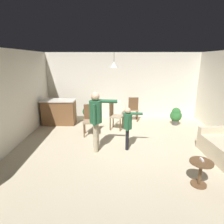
# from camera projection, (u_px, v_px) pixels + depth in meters

# --- Properties ---
(ground) EXTENTS (7.68, 7.68, 0.00)m
(ground) POSITION_uv_depth(u_px,v_px,m) (126.00, 149.00, 5.23)
(ground) COLOR beige
(wall_back) EXTENTS (6.40, 0.10, 2.70)m
(wall_back) POSITION_uv_depth(u_px,v_px,m) (122.00, 86.00, 7.95)
(wall_back) COLOR silver
(wall_back) RESTS_ON ground
(wall_left) EXTENTS (0.10, 6.40, 2.70)m
(wall_left) POSITION_uv_depth(u_px,v_px,m) (5.00, 102.00, 4.90)
(wall_left) COLOR silver
(wall_left) RESTS_ON ground
(kitchen_counter) EXTENTS (1.26, 0.66, 0.95)m
(kitchen_counter) POSITION_uv_depth(u_px,v_px,m) (59.00, 112.00, 7.22)
(kitchen_counter) COLOR brown
(kitchen_counter) RESTS_ON ground
(side_table_by_couch) EXTENTS (0.44, 0.44, 0.52)m
(side_table_by_couch) POSITION_uv_depth(u_px,v_px,m) (200.00, 170.00, 3.67)
(side_table_by_couch) COLOR brown
(side_table_by_couch) RESTS_ON ground
(person_adult) EXTENTS (0.82, 0.47, 1.62)m
(person_adult) POSITION_uv_depth(u_px,v_px,m) (96.00, 115.00, 4.90)
(person_adult) COLOR tan
(person_adult) RESTS_ON ground
(person_child) EXTENTS (0.63, 0.34, 1.19)m
(person_child) POSITION_uv_depth(u_px,v_px,m) (128.00, 124.00, 5.09)
(person_child) COLOR black
(person_child) RESTS_ON ground
(dining_chair_by_counter) EXTENTS (0.42, 0.42, 1.00)m
(dining_chair_by_counter) POSITION_uv_depth(u_px,v_px,m) (133.00, 108.00, 7.51)
(dining_chair_by_counter) COLOR brown
(dining_chair_by_counter) RESTS_ON ground
(dining_chair_near_wall) EXTENTS (0.45, 0.45, 1.00)m
(dining_chair_near_wall) POSITION_uv_depth(u_px,v_px,m) (90.00, 119.00, 6.15)
(dining_chair_near_wall) COLOR brown
(dining_chair_near_wall) RESTS_ON ground
(dining_chair_centre_back) EXTENTS (0.52, 0.52, 1.00)m
(dining_chair_centre_back) POSITION_uv_depth(u_px,v_px,m) (115.00, 114.00, 6.66)
(dining_chair_centre_back) COLOR brown
(dining_chair_centre_back) RESTS_ON ground
(potted_plant_corner) EXTENTS (0.43, 0.43, 0.67)m
(potted_plant_corner) POSITION_uv_depth(u_px,v_px,m) (176.00, 115.00, 7.14)
(potted_plant_corner) COLOR #4C4742
(potted_plant_corner) RESTS_ON ground
(potted_plant_by_wall) EXTENTS (0.43, 0.43, 0.67)m
(potted_plant_by_wall) POSITION_uv_depth(u_px,v_px,m) (88.00, 111.00, 7.73)
(potted_plant_by_wall) COLOR brown
(potted_plant_by_wall) RESTS_ON ground
(spare_remote_on_table) EXTENTS (0.04, 0.13, 0.04)m
(spare_remote_on_table) POSITION_uv_depth(u_px,v_px,m) (202.00, 160.00, 3.65)
(spare_remote_on_table) COLOR white
(spare_remote_on_table) RESTS_ON side_table_by_couch
(ceiling_light_pendant) EXTENTS (0.32, 0.32, 0.55)m
(ceiling_light_pendant) POSITION_uv_depth(u_px,v_px,m) (114.00, 65.00, 6.25)
(ceiling_light_pendant) COLOR silver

